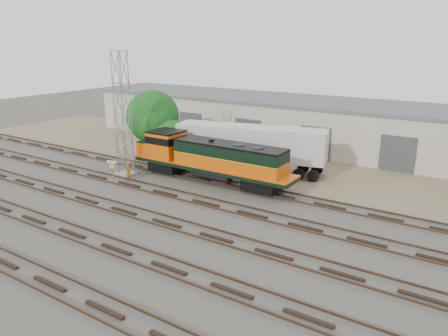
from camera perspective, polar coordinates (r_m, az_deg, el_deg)
The scene contains 11 objects.
ground at distance 31.80m, azimuth -3.98°, elevation -5.52°, with size 140.00×140.00×0.00m, color #47423A.
dirt_strip at distance 44.02m, azimuth 7.88°, elevation 0.66°, with size 80.00×16.00×0.02m, color #726047.
tracks at distance 29.64m, azimuth -7.51°, elevation -7.16°, with size 80.00×20.40×0.28m.
warehouse at distance 50.56m, azimuth 11.98°, elevation 5.60°, with size 58.40×10.40×5.30m.
locomotive at distance 37.32m, azimuth -1.99°, elevation 1.35°, with size 15.40×2.70×3.70m.
signal_tower at distance 39.64m, azimuth -13.07°, elevation 6.51°, with size 1.61×1.61×10.94m.
sign_post at distance 37.96m, azimuth -14.40°, elevation 0.05°, with size 0.85×0.27×2.14m.
worker at distance 39.12m, azimuth -12.33°, elevation -0.39°, with size 0.58×0.38×1.59m, color #CF700B.
semi_trailer at distance 40.19m, azimuth 3.90°, elevation 3.19°, with size 14.11×5.82×4.26m.
tree_west at distance 44.79m, azimuth -9.19°, elevation 6.38°, with size 5.64×5.37×7.03m.
tree_mid at distance 42.82m, azimuth -6.75°, elevation 2.94°, with size 4.93×4.70×4.70m.
Camera 1 is at (17.98, -23.38, 11.90)m, focal length 35.00 mm.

